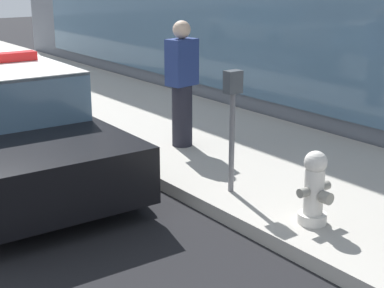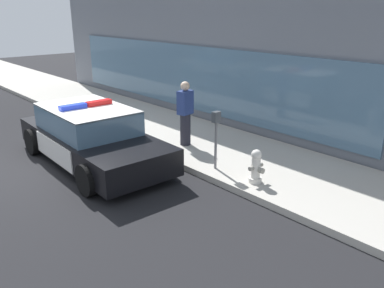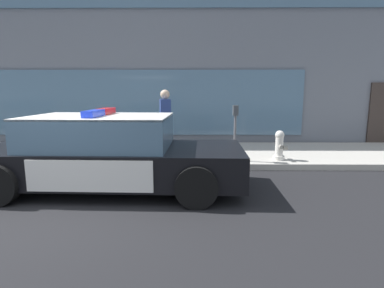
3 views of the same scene
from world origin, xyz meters
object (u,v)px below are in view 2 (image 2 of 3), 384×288
pedestrian_on_sidewalk (185,113)px  parking_meter (216,129)px  police_cruiser (91,136)px  fire_hydrant (256,167)px

pedestrian_on_sidewalk → parking_meter: (1.73, -0.58, 0.07)m
police_cruiser → fire_hydrant: police_cruiser is taller
fire_hydrant → police_cruiser: bearing=-153.5°
fire_hydrant → parking_meter: size_ratio=0.54×
police_cruiser → pedestrian_on_sidewalk: 2.49m
police_cruiser → pedestrian_on_sidewalk: pedestrian_on_sidewalk is taller
parking_meter → police_cruiser: bearing=-145.8°
fire_hydrant → parking_meter: 1.26m
pedestrian_on_sidewalk → parking_meter: pedestrian_on_sidewalk is taller
pedestrian_on_sidewalk → parking_meter: size_ratio=1.28×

